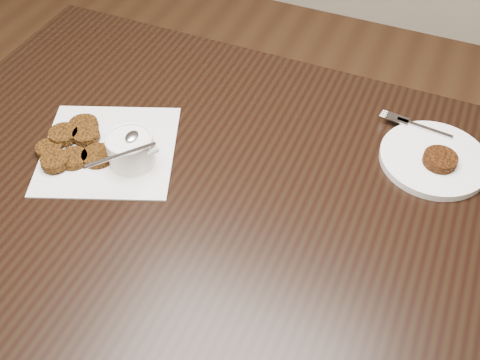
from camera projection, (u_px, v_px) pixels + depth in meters
name	position (u px, v px, depth m)	size (l,w,h in m)	color
table	(239.00, 297.00, 1.34)	(1.39, 0.90, 0.75)	black
napkin	(109.00, 150.00, 1.15)	(0.27, 0.27, 0.00)	white
sauce_ramekin	(128.00, 137.00, 1.07)	(0.12, 0.12, 0.13)	white
patty_cluster	(76.00, 142.00, 1.14)	(0.20, 0.20, 0.02)	#63390D
plate_with_patty	(435.00, 156.00, 1.11)	(0.21, 0.21, 0.03)	white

